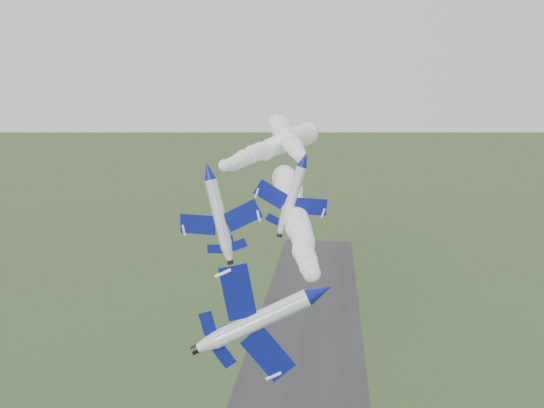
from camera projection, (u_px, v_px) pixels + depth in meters
The scene contains 6 objects.
jet_lead at pixel (320, 292), 54.02m from camera, with size 5.24×13.81×10.41m.
smoke_trail_jet_lead at pixel (294, 211), 85.54m from camera, with size 4.46×56.66×4.46m, color white, non-canonical shape.
jet_pair_left at pixel (208, 171), 81.71m from camera, with size 11.92×14.42×4.28m.
smoke_trail_jet_pair_left at pixel (279, 145), 119.47m from camera, with size 5.02×71.51×5.02m, color white, non-canonical shape.
jet_pair_right at pixel (304, 160), 80.71m from camera, with size 9.78×12.11×3.89m.
smoke_trail_jet_pair_right at pixel (286, 135), 119.92m from camera, with size 4.65×73.87×4.65m, color white, non-canonical shape.
Camera 1 is at (5.09, -58.06, 50.70)m, focal length 40.00 mm.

